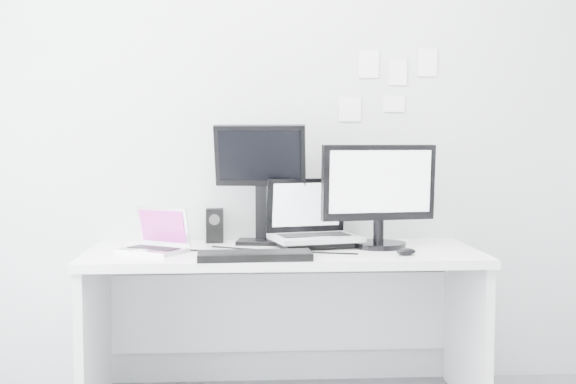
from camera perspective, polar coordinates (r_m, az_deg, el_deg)
name	(u,v)px	position (r m, az deg, el deg)	size (l,w,h in m)	color
back_wall	(280,118)	(3.69, -0.66, 5.83)	(3.60, 3.60, 0.00)	#B5B8BA
desk	(283,328)	(3.45, -0.36, -10.56)	(1.80, 0.70, 0.73)	white
macbook	(152,229)	(3.34, -10.59, -2.86)	(0.28, 0.21, 0.21)	#B5B5BA
speaker	(215,226)	(3.64, -5.74, -2.62)	(0.08, 0.08, 0.17)	black
dell_laptop	(315,212)	(3.45, 2.16, -1.59)	(0.40, 0.31, 0.33)	#ABAEB3
rear_monitor	(261,183)	(3.55, -2.16, 0.72)	(0.44, 0.16, 0.60)	black
samsung_monitor	(380,194)	(3.45, 7.17, -0.18)	(0.55, 0.25, 0.50)	black
keyboard	(255,256)	(3.11, -2.62, -4.99)	(0.48, 0.17, 0.03)	black
mouse	(406,252)	(3.27, 9.23, -4.62)	(0.09, 0.06, 0.03)	black
wall_note_0	(369,64)	(3.75, 6.33, 9.91)	(0.10, 0.00, 0.14)	white
wall_note_1	(398,72)	(3.78, 8.60, 9.24)	(0.09, 0.00, 0.13)	white
wall_note_2	(427,62)	(3.81, 10.84, 9.92)	(0.10, 0.00, 0.14)	white
wall_note_3	(394,104)	(3.76, 8.27, 6.82)	(0.11, 0.00, 0.08)	white
wall_note_4	(350,109)	(3.72, 4.86, 6.48)	(0.11, 0.00, 0.12)	white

